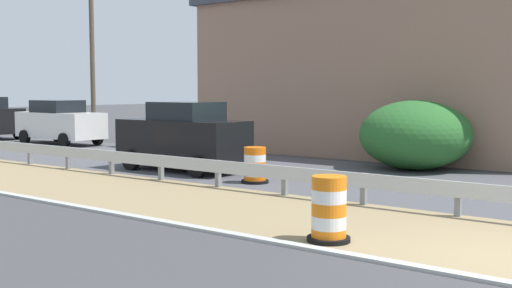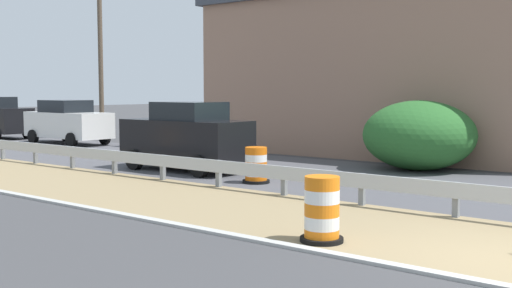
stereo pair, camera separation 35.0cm
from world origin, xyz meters
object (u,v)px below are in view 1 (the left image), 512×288
traffic_barrel_close (255,167)px  utility_pole_mid (92,51)px  car_lead_near_lane (183,137)px  traffic_barrel_nearest (329,212)px  utility_pole_near (423,44)px  car_mid_far_lane (60,122)px

traffic_barrel_close → utility_pole_mid: 17.68m
car_lead_near_lane → traffic_barrel_nearest: bearing=148.0°
traffic_barrel_close → utility_pole_mid: bearing=65.5°
traffic_barrel_nearest → utility_pole_near: bearing=15.3°
traffic_barrel_nearest → car_mid_far_lane: 21.20m
traffic_barrel_nearest → utility_pole_mid: utility_pole_mid is taller
car_mid_far_lane → traffic_barrel_close: bearing=-14.5°
traffic_barrel_close → car_mid_far_lane: car_mid_far_lane is taller
car_mid_far_lane → utility_pole_mid: bearing=115.0°
traffic_barrel_close → utility_pole_near: bearing=-13.0°
car_mid_far_lane → utility_pole_near: 16.68m
traffic_barrel_close → utility_pole_mid: utility_pole_mid is taller
traffic_barrel_close → car_mid_far_lane: size_ratio=0.20×
traffic_barrel_nearest → car_lead_near_lane: size_ratio=0.26×
traffic_barrel_close → car_lead_near_lane: 3.44m
car_lead_near_lane → car_mid_far_lane: 11.64m
traffic_barrel_nearest → utility_pole_near: size_ratio=0.14×
traffic_barrel_nearest → utility_pole_near: utility_pole_near is taller
traffic_barrel_nearest → car_lead_near_lane: (5.19, 8.23, 0.57)m
traffic_barrel_close → car_mid_far_lane: bearing=73.8°
traffic_barrel_nearest → traffic_barrel_close: bearing=47.6°
car_lead_near_lane → car_mid_far_lane: car_lead_near_lane is taller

